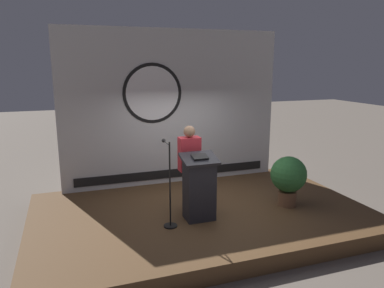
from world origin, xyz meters
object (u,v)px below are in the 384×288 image
Objects in this scene: speaker_person at (189,168)px; microphone_stand at (169,197)px; potted_plant at (288,177)px; podium at (199,188)px.

speaker_person is 1.09× the size of microphone_stand.
microphone_stand is 1.51× the size of potted_plant.
microphone_stand is at bearing -177.21° from potted_plant.
potted_plant is (1.92, -0.46, -0.25)m from speaker_person.
speaker_person reaches higher than microphone_stand.
potted_plant is (1.89, 0.02, 0.01)m from podium.
podium is 1.89m from potted_plant.
speaker_person is (-0.02, 0.48, 0.25)m from podium.
potted_plant is at bearing 0.67° from podium.
speaker_person is at bearing 166.58° from potted_plant.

